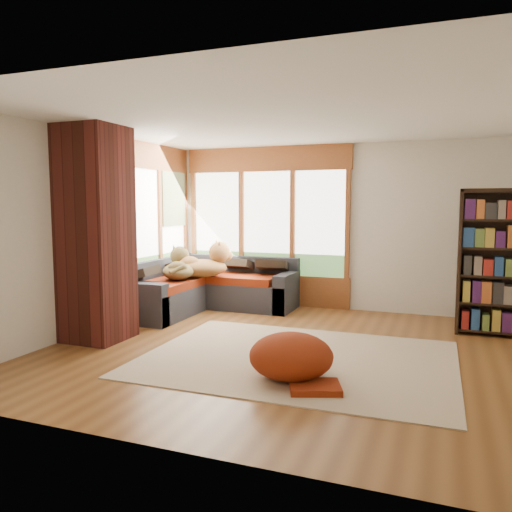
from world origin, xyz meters
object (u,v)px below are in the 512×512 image
Objects in this scene: bookshelf at (491,263)px; dog_tan at (205,261)px; sectional_sofa at (205,290)px; area_rug at (297,358)px; pouf at (291,355)px; brick_chimney at (96,234)px; dog_brindle at (179,265)px.

bookshelf reaches higher than dog_tan.
sectional_sofa is 2.87m from area_rug.
pouf is 0.83× the size of dog_tan.
brick_chimney is at bearing -143.23° from dog_tan.
area_rug is at bearing -148.32° from dog_brindle.
area_rug is at bearing -41.02° from sectional_sofa.
bookshelf is (4.54, 1.91, -0.37)m from brick_chimney.
sectional_sofa is at bearing 136.88° from area_rug.
dog_brindle is (-2.32, 1.54, 0.74)m from area_rug.
dog_brindle is at bearing -117.01° from sectional_sofa.
dog_tan is (0.50, 1.95, -0.52)m from brick_chimney.
area_rug is 1.76× the size of bookshelf.
brick_chimney reaches higher than sectional_sofa.
area_rug is at bearing 2.11° from brick_chimney.
brick_chimney is 1.73m from dog_brindle.
dog_brindle reaches higher than area_rug.
bookshelf reaches higher than dog_brindle.
sectional_sofa is 0.49m from dog_tan.
dog_brindle is at bearing 146.48° from area_rug.
pouf is at bearing -10.87° from brick_chimney.
bookshelf is 4.04m from dog_tan.
sectional_sofa is 2.25× the size of dog_tan.
brick_chimney is 0.79× the size of area_rug.
sectional_sofa is at bearing 77.71° from brick_chimney.
sectional_sofa reaches higher than pouf.
area_rug is 0.65m from pouf.
bookshelf is 3.15m from pouf.
pouf reaches higher than area_rug.
brick_chimney is 2.66× the size of dog_tan.
sectional_sofa is 4.14m from bookshelf.
pouf is at bearing -79.73° from area_rug.
bookshelf reaches higher than pouf.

